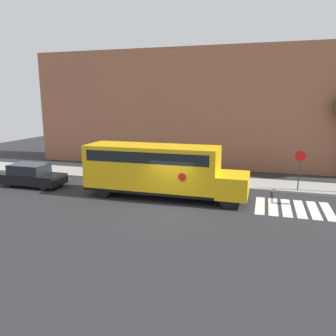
# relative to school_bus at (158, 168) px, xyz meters

# --- Properties ---
(ground_plane) EXTENTS (60.00, 60.00, 0.00)m
(ground_plane) POSITION_rel_school_bus_xyz_m (1.20, -1.92, -1.80)
(ground_plane) COLOR #28282B
(sidewalk_strip) EXTENTS (44.00, 3.00, 0.15)m
(sidewalk_strip) POSITION_rel_school_bus_xyz_m (1.20, 4.58, -1.73)
(sidewalk_strip) COLOR #9E9E99
(sidewalk_strip) RESTS_ON ground
(building_backdrop) EXTENTS (32.00, 4.00, 10.12)m
(building_backdrop) POSITION_rel_school_bus_xyz_m (1.20, 11.08, 3.25)
(building_backdrop) COLOR #935B42
(building_backdrop) RESTS_ON ground
(crosswalk_stripes) EXTENTS (4.00, 3.20, 0.01)m
(crosswalk_stripes) POSITION_rel_school_bus_xyz_m (7.78, 0.08, -1.80)
(crosswalk_stripes) COLOR white
(crosswalk_stripes) RESTS_ON ground
(school_bus) EXTENTS (9.71, 2.57, 3.16)m
(school_bus) POSITION_rel_school_bus_xyz_m (0.00, 0.00, 0.00)
(school_bus) COLOR yellow
(school_bus) RESTS_ON ground
(parked_car) EXTENTS (4.30, 1.79, 1.54)m
(parked_car) POSITION_rel_school_bus_xyz_m (-9.06, -0.03, -1.05)
(parked_car) COLOR black
(parked_car) RESTS_ON ground
(stop_sign) EXTENTS (0.65, 0.10, 2.70)m
(stop_sign) POSITION_rel_school_bus_xyz_m (8.29, 3.58, -0.05)
(stop_sign) COLOR #38383A
(stop_sign) RESTS_ON ground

